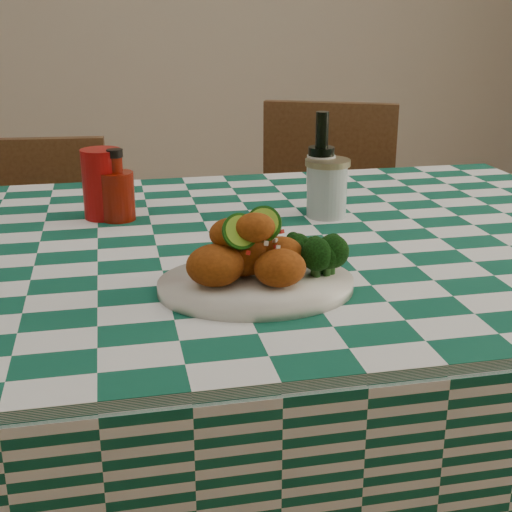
{
  "coord_description": "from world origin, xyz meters",
  "views": [
    {
      "loc": [
        -0.17,
        -1.21,
        1.19
      ],
      "look_at": [
        0.03,
        -0.24,
        0.84
      ],
      "focal_mm": 50.0,
      "sensor_mm": 36.0,
      "label": 1
    }
  ],
  "objects": [
    {
      "name": "plate",
      "position": [
        0.03,
        -0.24,
        0.8
      ],
      "size": [
        0.31,
        0.25,
        0.02
      ],
      "primitive_type": null,
      "rotation": [
        0.0,
        0.0,
        -0.06
      ],
      "color": "silver",
      "rests_on": "dining_table"
    },
    {
      "name": "broccoli_side",
      "position": [
        0.12,
        -0.23,
        0.83
      ],
      "size": [
        0.08,
        0.08,
        0.06
      ],
      "primitive_type": null,
      "color": "black",
      "rests_on": "plate"
    },
    {
      "name": "mason_jar",
      "position": [
        0.25,
        0.12,
        0.84
      ],
      "size": [
        0.1,
        0.1,
        0.12
      ],
      "primitive_type": null,
      "rotation": [
        0.0,
        0.0,
        -0.15
      ],
      "color": "#B2BCBA",
      "rests_on": "dining_table"
    },
    {
      "name": "wooden_chair_right",
      "position": [
        0.43,
        0.74,
        0.45
      ],
      "size": [
        0.55,
        0.56,
        0.91
      ],
      "primitive_type": null,
      "rotation": [
        0.0,
        0.0,
        -0.41
      ],
      "color": "#472814",
      "rests_on": "ground"
    },
    {
      "name": "red_tumbler",
      "position": [
        -0.19,
        0.2,
        0.86
      ],
      "size": [
        0.08,
        0.08,
        0.14
      ],
      "primitive_type": "cylinder",
      "rotation": [
        0.0,
        0.0,
        -0.04
      ],
      "color": "#9E0A08",
      "rests_on": "dining_table"
    },
    {
      "name": "beer_bottle",
      "position": [
        0.24,
        0.14,
        0.89
      ],
      "size": [
        0.08,
        0.08,
        0.21
      ],
      "primitive_type": null,
      "rotation": [
        0.0,
        0.0,
        -0.43
      ],
      "color": "black",
      "rests_on": "dining_table"
    },
    {
      "name": "wooden_chair_left",
      "position": [
        -0.39,
        0.68,
        0.42
      ],
      "size": [
        0.42,
        0.44,
        0.84
      ],
      "primitive_type": null,
      "rotation": [
        0.0,
        0.0,
        -0.09
      ],
      "color": "#472814",
      "rests_on": "ground"
    },
    {
      "name": "dining_table",
      "position": [
        0.0,
        0.0,
        0.39
      ],
      "size": [
        1.66,
        1.06,
        0.79
      ],
      "primitive_type": null,
      "color": "#10503B",
      "rests_on": "ground"
    },
    {
      "name": "fried_chicken_pile",
      "position": [
        0.02,
        -0.24,
        0.86
      ],
      "size": [
        0.16,
        0.12,
        0.1
      ],
      "primitive_type": null,
      "color": "#943E0E",
      "rests_on": "plate"
    },
    {
      "name": "ketchup_bottle",
      "position": [
        -0.16,
        0.18,
        0.86
      ],
      "size": [
        0.07,
        0.07,
        0.14
      ],
      "primitive_type": null,
      "rotation": [
        0.0,
        0.0,
        -0.02
      ],
      "color": "#711205",
      "rests_on": "dining_table"
    }
  ]
}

